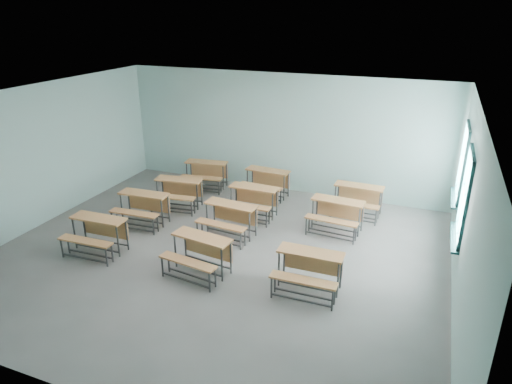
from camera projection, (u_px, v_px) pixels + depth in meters
The scene contains 12 objects.
room at pixel (220, 182), 8.85m from camera, with size 9.04×8.04×3.24m.
desk_unit_r0c0 at pixel (96, 230), 9.39m from camera, with size 1.20×0.83×0.73m.
desk_unit_r0c1 at pixel (199, 250), 8.63m from camera, with size 1.27×0.93×0.73m.
desk_unit_r0c2 at pixel (309, 266), 8.08m from camera, with size 1.19×0.81×0.73m.
desk_unit_r1c0 at pixel (142, 204), 10.63m from camera, with size 1.22×0.85×0.73m.
desk_unit_r1c1 at pixel (229, 216), 10.05m from camera, with size 1.23×0.88×0.73m.
desk_unit_r2c0 at pixel (178, 189), 11.51m from camera, with size 1.27×0.94×0.73m.
desk_unit_r2c1 at pixel (252, 198), 11.00m from camera, with size 1.18×0.79×0.73m.
desk_unit_r2c2 at pixel (336, 211), 10.26m from camera, with size 1.22×0.86×0.73m.
desk_unit_r3c0 at pixel (205, 171), 12.79m from camera, with size 1.27×0.94×0.73m.
desk_unit_r3c1 at pixel (266, 179), 12.16m from camera, with size 1.23×0.87×0.73m.
desk_unit_r3c2 at pixel (358, 196), 11.09m from camera, with size 1.20×0.82×0.73m.
Camera 1 is at (3.80, -7.40, 4.75)m, focal length 32.00 mm.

